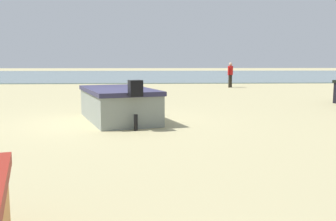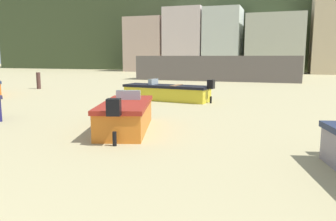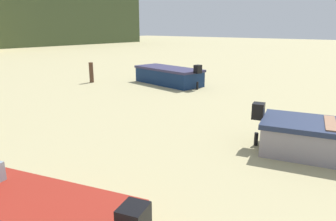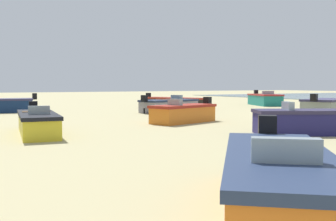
{
  "view_description": "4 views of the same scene",
  "coord_description": "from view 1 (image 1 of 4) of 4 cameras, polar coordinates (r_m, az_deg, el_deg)",
  "views": [
    {
      "loc": [
        -1.04,
        10.88,
        1.73
      ],
      "look_at": [
        -1.39,
        3.49,
        0.76
      ],
      "focal_mm": 40.88,
      "sensor_mm": 36.0,
      "label": 1
    },
    {
      "loc": [
        4.75,
        0.11,
        2.11
      ],
      "look_at": [
        1.47,
        9.75,
        0.48
      ],
      "focal_mm": 36.12,
      "sensor_mm": 36.0,
      "label": 2
    },
    {
      "loc": [
        -0.94,
        5.04,
        2.95
      ],
      "look_at": [
        4.33,
        9.34,
        1.09
      ],
      "focal_mm": 32.81,
      "sensor_mm": 36.0,
      "label": 3
    },
    {
      "loc": [
        -14.64,
        18.41,
        1.72
      ],
      "look_at": [
        2.62,
        8.42,
        0.42
      ],
      "focal_mm": 42.0,
      "sensor_mm": 36.0,
      "label": 4
    }
  ],
  "objects": [
    {
      "name": "boat_grey_0",
      "position": [
        11.24,
        -7.41,
        0.97
      ],
      "size": [
        2.73,
        3.83,
        1.26
      ],
      "rotation": [
        0.0,
        0.0,
        3.46
      ],
      "color": "gray",
      "rests_on": "ground"
    },
    {
      "name": "ground_plane",
      "position": [
        11.07,
        -8.05,
        -1.63
      ],
      "size": [
        160.0,
        160.0,
        0.0
      ],
      "primitive_type": "plane",
      "color": "tan"
    },
    {
      "name": "tidal_water",
      "position": [
        46.93,
        -3.98,
        5.33
      ],
      "size": [
        80.0,
        36.0,
        0.06
      ],
      "primitive_type": "cube",
      "color": "slate",
      "rests_on": "ground"
    },
    {
      "name": "beach_walker_foreground",
      "position": [
        25.29,
        9.28,
        5.57
      ],
      "size": [
        0.48,
        0.48,
        1.62
      ],
      "rotation": [
        0.0,
        0.0,
        3.99
      ],
      "color": "black",
      "rests_on": "ground"
    }
  ]
}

